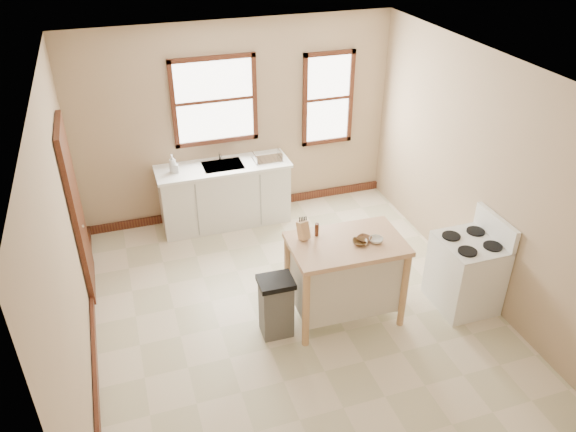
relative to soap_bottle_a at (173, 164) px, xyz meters
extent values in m
plane|color=beige|center=(0.98, -2.19, -1.05)|extent=(5.00, 5.00, 0.00)
plane|color=white|center=(0.98, -2.19, 1.75)|extent=(5.00, 5.00, 0.00)
cube|color=tan|center=(0.98, 0.31, 0.35)|extent=(4.50, 0.04, 2.80)
cube|color=tan|center=(-1.27, -2.19, 0.35)|extent=(0.04, 5.00, 2.80)
cube|color=tan|center=(3.23, -2.19, 0.35)|extent=(0.04, 5.00, 2.80)
cube|color=#3E1810|center=(-1.23, -0.89, 0.00)|extent=(0.06, 0.90, 2.10)
cube|color=#3E1810|center=(0.98, 0.28, -0.99)|extent=(4.50, 0.04, 0.12)
cube|color=#3E1810|center=(-1.24, -2.19, -0.99)|extent=(0.04, 5.00, 0.12)
cylinder|color=silver|center=(0.68, 0.19, -0.02)|extent=(0.03, 0.03, 0.22)
imported|color=#B2B2B2|center=(0.00, 0.00, 0.00)|extent=(0.11, 0.11, 0.26)
imported|color=#B2B2B2|center=(0.03, -0.01, -0.04)|extent=(0.09, 0.09, 0.17)
cylinder|color=#462213|center=(1.23, -2.19, 0.03)|extent=(0.05, 0.05, 0.15)
imported|color=brown|center=(1.61, -2.49, -0.03)|extent=(0.21, 0.21, 0.04)
imported|color=brown|center=(1.68, -2.44, -0.03)|extent=(0.21, 0.21, 0.04)
imported|color=silver|center=(1.79, -2.51, -0.02)|extent=(0.20, 0.20, 0.05)
camera|label=1|loc=(-0.66, -6.94, 3.26)|focal=35.00mm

